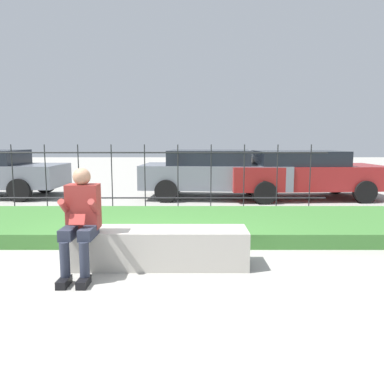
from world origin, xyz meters
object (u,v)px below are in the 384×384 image
at_px(stone_bench, 159,249).
at_px(car_parked_right, 303,173).
at_px(person_seated_reader, 81,217).
at_px(car_parked_center, 214,172).

distance_m(stone_bench, car_parked_right, 6.64).
distance_m(person_seated_reader, car_parked_right, 7.38).
bearing_deg(car_parked_right, car_parked_center, 174.45).
bearing_deg(car_parked_center, car_parked_right, 2.54).
height_order(stone_bench, car_parked_right, car_parked_right).
bearing_deg(car_parked_right, person_seated_reader, -129.91).
relative_size(stone_bench, person_seated_reader, 1.75).
relative_size(stone_bench, car_parked_center, 0.55).
bearing_deg(stone_bench, car_parked_center, 79.82).
relative_size(stone_bench, car_parked_right, 0.52).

